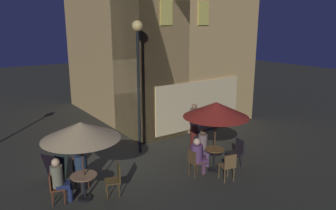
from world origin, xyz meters
The scene contains 20 objects.
ground_plane centered at (0.00, 0.00, 0.00)m, with size 60.00×60.00×0.00m, color #333329.
cafe_building centered at (3.66, 3.72, 3.69)m, with size 6.55×8.54×7.38m.
street_lamp_near_corner centered at (1.13, 0.24, 3.56)m, with size 0.38×0.38×4.84m.
menu_sandwich_board centered at (-2.10, -0.21, 0.46)m, with size 0.84×0.81×0.90m.
cafe_table_0 centered at (2.34, -2.55, 0.51)m, with size 0.63×0.63×0.77m.
cafe_table_1 centered at (-1.82, -1.84, 0.52)m, with size 0.72×0.72×0.72m.
patio_umbrella_0 centered at (2.34, -2.55, 2.08)m, with size 2.10×2.10×2.33m.
patio_umbrella_1 centered at (-1.82, -1.84, 1.99)m, with size 2.08×2.08×2.23m.
cafe_chair_0 centered at (2.43, -1.77, 0.55)m, with size 0.49×0.49×0.93m.
cafe_chair_1 centered at (1.53, -2.49, 0.54)m, with size 0.43×0.43×0.88m.
cafe_chair_2 centered at (2.18, -3.34, 0.55)m, with size 0.48×0.48×0.90m.
cafe_chair_3 centered at (3.21, -2.72, 0.57)m, with size 0.52×0.52×0.94m.
cafe_chair_4 centered at (-1.00, -2.12, 0.55)m, with size 0.53×0.53×0.94m.
cafe_chair_5 centered at (-1.62, -1.01, 0.56)m, with size 0.52×0.52×0.90m.
cafe_chair_6 centered at (-2.55, -1.59, 0.53)m, with size 0.49×0.49×0.89m.
patron_seated_0 centered at (2.41, -1.92, 0.71)m, with size 0.35×0.53×1.26m.
patron_seated_1 centered at (1.66, -2.50, 0.72)m, with size 0.55×0.39×1.26m.
patron_seated_2 centered at (-1.65, -1.15, 0.68)m, with size 0.44×0.55×1.19m.
patron_seated_3 centered at (-2.42, -1.63, 0.73)m, with size 0.51×0.42×1.29m.
patron_standing_4 centered at (3.12, -0.53, 0.89)m, with size 0.33×0.33×1.76m.
Camera 1 is at (-4.54, -9.75, 4.72)m, focal length 34.52 mm.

